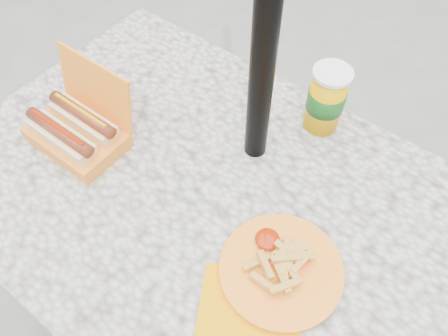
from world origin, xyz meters
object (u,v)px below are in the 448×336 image
Objects in this scene: hotdog_box at (77,130)px; soda_cup at (326,99)px; fries_plate at (278,271)px; umbrella_pole at (267,19)px.

soda_cup is (0.42, 0.39, 0.04)m from hotdog_box.
hotdog_box reaches higher than soda_cup.
soda_cup is at bearing 42.62° from hotdog_box.
fries_plate is (0.55, 0.01, -0.03)m from hotdog_box.
hotdog_box is at bearing -145.94° from umbrella_pole.
umbrella_pole reaches higher than soda_cup.
umbrella_pole is at bearing 33.81° from hotdog_box.
fries_plate is 0.41m from soda_cup.
fries_plate is at bearing -46.69° from umbrella_pole.
umbrella_pole is 0.51m from hotdog_box.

